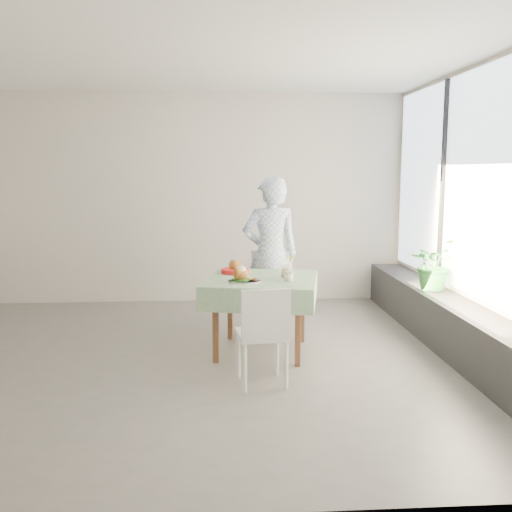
{
  "coord_description": "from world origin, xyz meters",
  "views": [
    {
      "loc": [
        0.49,
        -5.23,
        1.76
      ],
      "look_at": [
        0.86,
        0.24,
        0.95
      ],
      "focal_mm": 40.0,
      "sensor_mm": 36.0,
      "label": 1
    }
  ],
  "objects": [
    {
      "name": "chair_near",
      "position": [
        0.85,
        -0.68,
        0.26
      ],
      "size": [
        0.44,
        0.44,
        0.84
      ],
      "color": "white",
      "rests_on": "ground"
    },
    {
      "name": "chair_far",
      "position": [
        1.02,
        0.84,
        0.27
      ],
      "size": [
        0.51,
        0.51,
        0.89
      ],
      "color": "white",
      "rests_on": "ground"
    },
    {
      "name": "second_dish",
      "position": [
        0.66,
        0.47,
        0.78
      ],
      "size": [
        0.28,
        0.28,
        0.13
      ],
      "color": "red",
      "rests_on": "cafe_table"
    },
    {
      "name": "cafe_table",
      "position": [
        0.91,
        0.19,
        0.46
      ],
      "size": [
        1.23,
        1.23,
        0.74
      ],
      "color": "brown",
      "rests_on": "ground"
    },
    {
      "name": "main_dish",
      "position": [
        0.72,
        -0.02,
        0.79
      ],
      "size": [
        0.31,
        0.31,
        0.16
      ],
      "color": "white",
      "rests_on": "cafe_table"
    },
    {
      "name": "juice_cup_lemonade",
      "position": [
        1.15,
        0.01,
        0.8
      ],
      "size": [
        0.09,
        0.09,
        0.26
      ],
      "color": "white",
      "rests_on": "cafe_table"
    },
    {
      "name": "window_ledge",
      "position": [
        2.8,
        0.0,
        0.25
      ],
      "size": [
        0.4,
        4.8,
        0.5
      ],
      "primitive_type": "cube",
      "color": "black",
      "rests_on": "ground"
    },
    {
      "name": "potted_plant",
      "position": [
        2.8,
        0.67,
        0.78
      ],
      "size": [
        0.67,
        0.66,
        0.56
      ],
      "primitive_type": "imported",
      "rotation": [
        0.0,
        0.0,
        0.7
      ],
      "color": "#267437",
      "rests_on": "window_ledge"
    },
    {
      "name": "window_pane",
      "position": [
        2.97,
        0.0,
        1.65
      ],
      "size": [
        0.01,
        4.8,
        2.18
      ],
      "primitive_type": "cube",
      "color": "#D1E0F9",
      "rests_on": "ground"
    },
    {
      "name": "floor",
      "position": [
        0.0,
        0.0,
        0.0
      ],
      "size": [
        6.0,
        6.0,
        0.0
      ],
      "primitive_type": "plane",
      "color": "#585553",
      "rests_on": "ground"
    },
    {
      "name": "diner",
      "position": [
        1.07,
        0.94,
        0.86
      ],
      "size": [
        0.67,
        0.48,
        1.72
      ],
      "primitive_type": "imported",
      "rotation": [
        0.0,
        0.0,
        3.27
      ],
      "color": "#88AADA",
      "rests_on": "ground"
    },
    {
      "name": "wall_front",
      "position": [
        0.0,
        -2.5,
        1.4
      ],
      "size": [
        6.0,
        0.02,
        2.8
      ],
      "primitive_type": "cube",
      "color": "beige",
      "rests_on": "ground"
    },
    {
      "name": "wall_right",
      "position": [
        3.0,
        0.0,
        1.4
      ],
      "size": [
        0.02,
        5.0,
        2.8
      ],
      "primitive_type": "cube",
      "color": "beige",
      "rests_on": "ground"
    },
    {
      "name": "juice_cup_orange",
      "position": [
        1.14,
        0.19,
        0.8
      ],
      "size": [
        0.09,
        0.09,
        0.25
      ],
      "color": "white",
      "rests_on": "cafe_table"
    },
    {
      "name": "ceiling",
      "position": [
        0.0,
        0.0,
        2.8
      ],
      "size": [
        6.0,
        6.0,
        0.0
      ],
      "primitive_type": "plane",
      "rotation": [
        3.14,
        0.0,
        0.0
      ],
      "color": "white",
      "rests_on": "ground"
    },
    {
      "name": "wall_back",
      "position": [
        0.0,
        2.5,
        1.4
      ],
      "size": [
        6.0,
        0.02,
        2.8
      ],
      "primitive_type": "cube",
      "color": "beige",
      "rests_on": "ground"
    }
  ]
}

